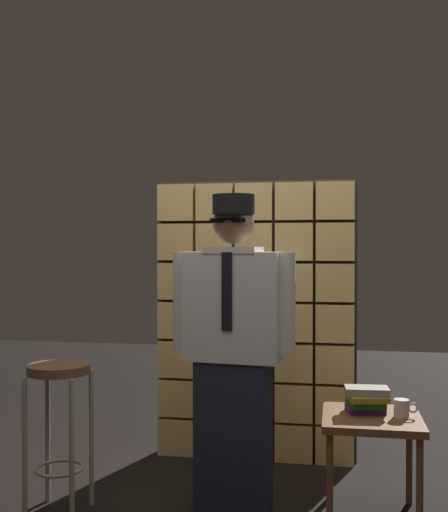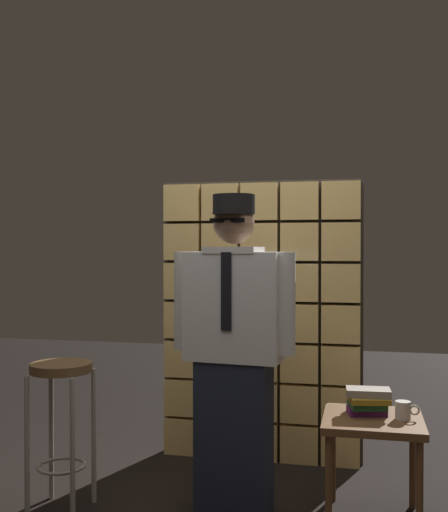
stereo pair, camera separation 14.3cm
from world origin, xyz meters
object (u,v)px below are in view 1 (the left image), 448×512
bar_stool (59,403)px  side_table (372,429)px  book_stack (366,399)px  standing_person (233,347)px  coffee_mug (402,408)px

bar_stool → side_table: size_ratio=1.47×
side_table → book_stack: size_ratio=2.29×
bar_stool → side_table: 1.70m
standing_person → book_stack: (0.72, 0.11, -0.28)m
bar_stool → book_stack: bearing=9.7°
standing_person → coffee_mug: size_ratio=13.82×
side_table → standing_person: bearing=-175.4°
coffee_mug → side_table: bearing=177.3°
standing_person → bar_stool: (-0.93, -0.17, -0.30)m
book_stack → coffee_mug: size_ratio=1.91×
book_stack → side_table: bearing=-62.7°
coffee_mug → bar_stool: bearing=-173.0°
side_table → book_stack: 0.16m
bar_stool → coffee_mug: size_ratio=6.47×
side_table → bar_stool: bearing=-172.1°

